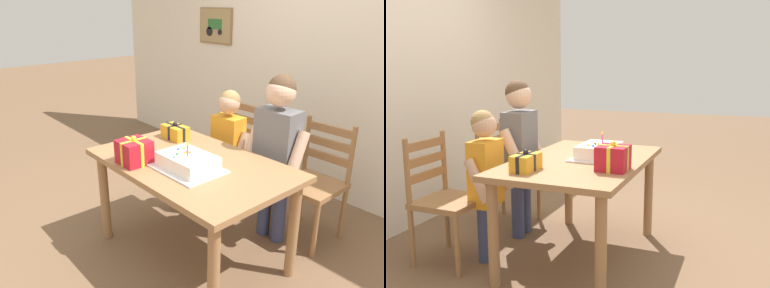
# 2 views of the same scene
# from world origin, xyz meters

# --- Properties ---
(ground_plane) EXTENTS (20.00, 20.00, 0.00)m
(ground_plane) POSITION_xyz_m (0.00, 0.00, 0.00)
(ground_plane) COLOR brown
(back_wall) EXTENTS (6.40, 0.11, 2.60)m
(back_wall) POSITION_xyz_m (-0.01, 1.63, 1.30)
(back_wall) COLOR silver
(back_wall) RESTS_ON ground
(dining_table) EXTENTS (1.37, 0.88, 0.74)m
(dining_table) POSITION_xyz_m (0.00, 0.00, 0.64)
(dining_table) COLOR #9E7047
(dining_table) RESTS_ON ground
(birthday_cake) EXTENTS (0.44, 0.34, 0.19)m
(birthday_cake) POSITION_xyz_m (0.09, -0.11, 0.79)
(birthday_cake) COLOR silver
(birthday_cake) RESTS_ON dining_table
(gift_box_red_large) EXTENTS (0.22, 0.13, 0.14)m
(gift_box_red_large) POSITION_xyz_m (-0.44, 0.21, 0.80)
(gift_box_red_large) COLOR gold
(gift_box_red_large) RESTS_ON dining_table
(gift_box_beside_cake) EXTENTS (0.20, 0.20, 0.19)m
(gift_box_beside_cake) POSITION_xyz_m (-0.23, -0.31, 0.82)
(gift_box_beside_cake) COLOR red
(gift_box_beside_cake) RESTS_ON dining_table
(chair_left) EXTENTS (0.42, 0.42, 0.92)m
(chair_left) POSITION_xyz_m (-0.41, 0.89, 0.47)
(chair_left) COLOR #996B42
(chair_left) RESTS_ON ground
(chair_right) EXTENTS (0.42, 0.42, 0.92)m
(chair_right) POSITION_xyz_m (0.41, 0.89, 0.47)
(chair_right) COLOR #996B42
(chair_right) RESTS_ON ground
(child_older) EXTENTS (0.47, 0.27, 1.29)m
(child_older) POSITION_xyz_m (0.23, 0.62, 0.79)
(child_older) COLOR #38426B
(child_older) RESTS_ON ground
(child_younger) EXTENTS (0.40, 0.23, 1.10)m
(child_younger) POSITION_xyz_m (-0.27, 0.62, 0.67)
(child_younger) COLOR #38426B
(child_younger) RESTS_ON ground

